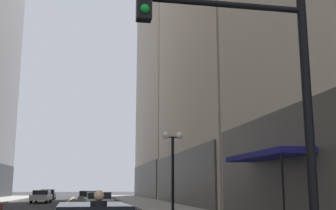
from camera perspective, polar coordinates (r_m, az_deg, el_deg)
name	(u,v)px	position (r m, az deg, el deg)	size (l,w,h in m)	color
ground_plane	(61,206)	(38.63, -14.34, -13.20)	(200.00, 200.00, 0.00)	#262628
sidewalk_right	(155,205)	(39.02, -1.82, -13.39)	(4.50, 78.00, 0.15)	gray
lane_centre_stripe	(61,206)	(38.63, -14.34, -13.20)	(0.16, 70.00, 0.01)	#E5D64C
building_right_mid	(235,6)	(44.37, 9.11, 13.15)	(11.89, 24.00, 39.68)	#B7AD99
storefront_awning_right	(266,156)	(18.44, 13.22, -6.75)	(1.60, 6.11, 3.12)	navy
car_white	(98,201)	(31.06, -9.47, -12.68)	(1.99, 4.61, 1.32)	silver
car_grey	(89,198)	(39.40, -10.72, -12.25)	(1.94, 4.17, 1.32)	slate
car_silver	(42,196)	(46.88, -16.80, -11.75)	(1.92, 4.49, 1.32)	#B7B7BC
car_black	(48,194)	(57.83, -16.03, -11.56)	(1.94, 4.23, 1.32)	black
traffic_light_near_right	(255,78)	(8.18, 11.77, 3.60)	(3.43, 0.35, 5.65)	black
street_lamp_right_mid	(173,155)	(21.20, 0.64, -6.82)	(1.06, 0.36, 4.43)	black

